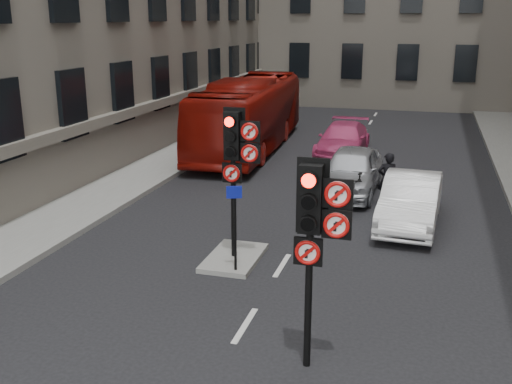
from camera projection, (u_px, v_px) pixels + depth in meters
The scene contains 11 objects.
pavement_left at pixel (141, 171), 22.55m from camera, with size 3.00×50.00×0.16m, color gray.
centre_island at pixel (234, 258), 14.50m from camera, with size 1.20×2.00×0.12m, color gray.
signal_near at pixel (316, 221), 9.38m from camera, with size 0.91×0.40×3.58m.
signal_far at pixel (236, 151), 13.73m from camera, with size 0.91×0.40×3.58m.
car_silver at pixel (352, 171), 19.91m from camera, with size 1.80×4.47×1.52m, color #B8BBC1.
car_white at pixel (411, 201), 16.80m from camera, with size 1.51×4.33×1.43m, color white.
car_pink at pixel (343, 140), 25.23m from camera, with size 1.93×4.74×1.38m, color #C2396F.
bus_red at pixel (249, 114), 26.30m from camera, with size 2.63×11.26×3.14m, color maroon.
motorcycle at pixel (356, 192), 18.18m from camera, with size 0.52×1.84×1.10m, color black.
motorcyclist at pixel (387, 179), 18.49m from camera, with size 0.62×0.41×1.69m, color black.
info_sign at pixel (235, 216), 13.29m from camera, with size 0.34×0.15×2.00m.
Camera 1 is at (3.04, -7.80, 5.66)m, focal length 42.00 mm.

